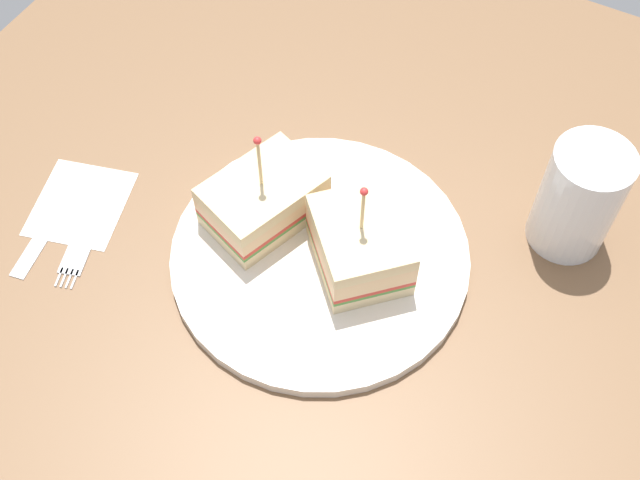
# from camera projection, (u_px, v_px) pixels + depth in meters

# --- Properties ---
(ground_plane) EXTENTS (0.93, 0.93, 0.02)m
(ground_plane) POSITION_uv_depth(u_px,v_px,m) (320.00, 265.00, 0.76)
(ground_plane) COLOR brown
(plate) EXTENTS (0.27, 0.27, 0.01)m
(plate) POSITION_uv_depth(u_px,v_px,m) (320.00, 256.00, 0.74)
(plate) COLOR silver
(plate) RESTS_ON ground_plane
(sandwich_half_front) EXTENTS (0.12, 0.12, 0.11)m
(sandwich_half_front) POSITION_uv_depth(u_px,v_px,m) (360.00, 245.00, 0.71)
(sandwich_half_front) COLOR beige
(sandwich_half_front) RESTS_ON plate
(sandwich_half_back) EXTENTS (0.12, 0.10, 0.11)m
(sandwich_half_back) POSITION_uv_depth(u_px,v_px,m) (263.00, 200.00, 0.74)
(sandwich_half_back) COLOR beige
(sandwich_half_back) RESTS_ON plate
(drink_glass) EXTENTS (0.07, 0.07, 0.11)m
(drink_glass) POSITION_uv_depth(u_px,v_px,m) (577.00, 203.00, 0.72)
(drink_glass) COLOR gold
(drink_glass) RESTS_ON ground_plane
(napkin) EXTENTS (0.11, 0.11, 0.00)m
(napkin) POSITION_uv_depth(u_px,v_px,m) (80.00, 204.00, 0.78)
(napkin) COLOR white
(napkin) RESTS_ON ground_plane
(fork) EXTENTS (0.13, 0.05, 0.00)m
(fork) POSITION_uv_depth(u_px,v_px,m) (82.00, 241.00, 0.76)
(fork) COLOR silver
(fork) RESTS_ON ground_plane
(knife) EXTENTS (0.13, 0.03, 0.00)m
(knife) POSITION_uv_depth(u_px,v_px,m) (47.00, 228.00, 0.77)
(knife) COLOR silver
(knife) RESTS_ON ground_plane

